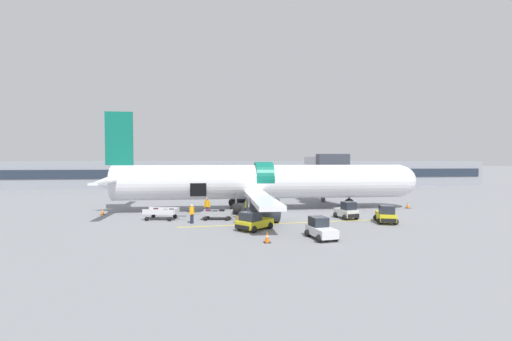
{
  "coord_description": "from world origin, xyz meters",
  "views": [
    {
      "loc": [
        -5.52,
        -35.04,
        5.78
      ],
      "look_at": [
        -1.21,
        0.7,
        4.62
      ],
      "focal_mm": 24.0,
      "sensor_mm": 36.0,
      "label": 1
    }
  ],
  "objects_px": {
    "baggage_tug_lead": "(347,212)",
    "ground_crew_driver": "(247,207)",
    "baggage_cart_loading": "(217,215)",
    "ground_crew_loader_a": "(192,213)",
    "suitcase_on_tarmac_upright": "(237,219)",
    "baggage_tug_mid": "(254,222)",
    "baggage_tug_rear": "(321,230)",
    "baggage_cart_queued": "(162,213)",
    "ground_crew_loader_b": "(207,206)",
    "airplane": "(260,183)",
    "baggage_tug_spare": "(386,215)"
  },
  "relations": [
    {
      "from": "baggage_tug_rear",
      "to": "ground_crew_driver",
      "type": "xyz_separation_m",
      "value": [
        -4.46,
        10.62,
        0.25
      ]
    },
    {
      "from": "baggage_cart_queued",
      "to": "ground_crew_loader_a",
      "type": "height_order",
      "value": "ground_crew_loader_a"
    },
    {
      "from": "baggage_tug_mid",
      "to": "baggage_cart_queued",
      "type": "xyz_separation_m",
      "value": [
        -8.23,
        5.84,
        -0.07
      ]
    },
    {
      "from": "baggage_tug_mid",
      "to": "baggage_cart_queued",
      "type": "relative_size",
      "value": 0.82
    },
    {
      "from": "airplane",
      "to": "ground_crew_driver",
      "type": "distance_m",
      "value": 4.73
    },
    {
      "from": "baggage_cart_queued",
      "to": "baggage_tug_mid",
      "type": "bearing_deg",
      "value": -35.39
    },
    {
      "from": "baggage_tug_mid",
      "to": "ground_crew_loader_a",
      "type": "bearing_deg",
      "value": 146.61
    },
    {
      "from": "ground_crew_loader_b",
      "to": "airplane",
      "type": "bearing_deg",
      "value": 26.71
    },
    {
      "from": "baggage_tug_lead",
      "to": "baggage_tug_mid",
      "type": "distance_m",
      "value": 10.47
    },
    {
      "from": "baggage_tug_mid",
      "to": "suitcase_on_tarmac_upright",
      "type": "distance_m",
      "value": 3.11
    },
    {
      "from": "baggage_tug_lead",
      "to": "baggage_cart_loading",
      "type": "height_order",
      "value": "baggage_tug_lead"
    },
    {
      "from": "ground_crew_loader_b",
      "to": "suitcase_on_tarmac_upright",
      "type": "distance_m",
      "value": 5.65
    },
    {
      "from": "airplane",
      "to": "baggage_cart_queued",
      "type": "height_order",
      "value": "airplane"
    },
    {
      "from": "ground_crew_loader_a",
      "to": "suitcase_on_tarmac_upright",
      "type": "relative_size",
      "value": 2.06
    },
    {
      "from": "baggage_tug_mid",
      "to": "suitcase_on_tarmac_upright",
      "type": "relative_size",
      "value": 3.96
    },
    {
      "from": "baggage_tug_rear",
      "to": "baggage_cart_queued",
      "type": "xyz_separation_m",
      "value": [
        -12.76,
        9.49,
        -0.07
      ]
    },
    {
      "from": "baggage_cart_queued",
      "to": "suitcase_on_tarmac_upright",
      "type": "xyz_separation_m",
      "value": [
        7.08,
        -2.97,
        -0.22
      ]
    },
    {
      "from": "ground_crew_loader_b",
      "to": "ground_crew_driver",
      "type": "distance_m",
      "value": 4.1
    },
    {
      "from": "ground_crew_loader_b",
      "to": "suitcase_on_tarmac_upright",
      "type": "relative_size",
      "value": 2.15
    },
    {
      "from": "baggage_cart_loading",
      "to": "ground_crew_loader_b",
      "type": "relative_size",
      "value": 2.15
    },
    {
      "from": "baggage_tug_spare",
      "to": "ground_crew_loader_a",
      "type": "distance_m",
      "value": 17.63
    },
    {
      "from": "baggage_tug_rear",
      "to": "ground_crew_driver",
      "type": "bearing_deg",
      "value": 112.75
    },
    {
      "from": "baggage_tug_lead",
      "to": "baggage_cart_loading",
      "type": "relative_size",
      "value": 0.69
    },
    {
      "from": "airplane",
      "to": "ground_crew_loader_a",
      "type": "relative_size",
      "value": 21.17
    },
    {
      "from": "baggage_tug_lead",
      "to": "baggage_tug_rear",
      "type": "bearing_deg",
      "value": -123.16
    },
    {
      "from": "baggage_cart_queued",
      "to": "baggage_tug_spare",
      "type": "bearing_deg",
      "value": -11.74
    },
    {
      "from": "baggage_tug_spare",
      "to": "suitcase_on_tarmac_upright",
      "type": "height_order",
      "value": "baggage_tug_spare"
    },
    {
      "from": "baggage_tug_mid",
      "to": "baggage_cart_queued",
      "type": "bearing_deg",
      "value": 144.61
    },
    {
      "from": "baggage_tug_lead",
      "to": "ground_crew_driver",
      "type": "distance_m",
      "value": 9.96
    },
    {
      "from": "baggage_tug_spare",
      "to": "baggage_cart_loading",
      "type": "relative_size",
      "value": 0.82
    },
    {
      "from": "baggage_tug_lead",
      "to": "ground_crew_driver",
      "type": "xyz_separation_m",
      "value": [
        -9.55,
        2.83,
        0.21
      ]
    },
    {
      "from": "baggage_cart_queued",
      "to": "ground_crew_loader_b",
      "type": "bearing_deg",
      "value": 24.04
    },
    {
      "from": "baggage_tug_spare",
      "to": "ground_crew_loader_b",
      "type": "relative_size",
      "value": 1.77
    },
    {
      "from": "baggage_tug_mid",
      "to": "baggage_tug_rear",
      "type": "bearing_deg",
      "value": -38.84
    },
    {
      "from": "baggage_tug_mid",
      "to": "baggage_tug_lead",
      "type": "bearing_deg",
      "value": 23.31
    },
    {
      "from": "baggage_tug_mid",
      "to": "baggage_tug_spare",
      "type": "bearing_deg",
      "value": 7.3
    },
    {
      "from": "baggage_tug_spare",
      "to": "baggage_cart_loading",
      "type": "height_order",
      "value": "baggage_tug_spare"
    },
    {
      "from": "baggage_tug_mid",
      "to": "suitcase_on_tarmac_upright",
      "type": "xyz_separation_m",
      "value": [
        -1.14,
        2.88,
        -0.29
      ]
    },
    {
      "from": "baggage_tug_rear",
      "to": "suitcase_on_tarmac_upright",
      "type": "relative_size",
      "value": 3.63
    },
    {
      "from": "baggage_tug_rear",
      "to": "baggage_tug_spare",
      "type": "distance_m",
      "value": 9.37
    },
    {
      "from": "suitcase_on_tarmac_upright",
      "to": "airplane",
      "type": "bearing_deg",
      "value": 68.56
    },
    {
      "from": "baggage_tug_spare",
      "to": "ground_crew_loader_b",
      "type": "distance_m",
      "value": 17.39
    },
    {
      "from": "baggage_tug_lead",
      "to": "baggage_tug_spare",
      "type": "distance_m",
      "value": 3.72
    },
    {
      "from": "baggage_cart_loading",
      "to": "baggage_tug_spare",
      "type": "bearing_deg",
      "value": -13.62
    },
    {
      "from": "airplane",
      "to": "ground_crew_loader_b",
      "type": "relative_size",
      "value": 20.35
    },
    {
      "from": "airplane",
      "to": "suitcase_on_tarmac_upright",
      "type": "xyz_separation_m",
      "value": [
        -3.08,
        -7.83,
        -2.78
      ]
    },
    {
      "from": "baggage_tug_lead",
      "to": "suitcase_on_tarmac_upright",
      "type": "height_order",
      "value": "baggage_tug_lead"
    },
    {
      "from": "baggage_cart_loading",
      "to": "ground_crew_loader_a",
      "type": "height_order",
      "value": "ground_crew_loader_a"
    },
    {
      "from": "airplane",
      "to": "baggage_cart_loading",
      "type": "relative_size",
      "value": 9.47
    },
    {
      "from": "baggage_cart_loading",
      "to": "ground_crew_loader_a",
      "type": "bearing_deg",
      "value": -141.68
    }
  ]
}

